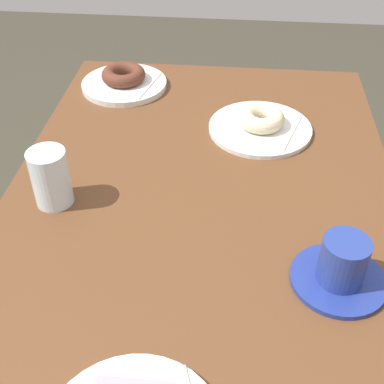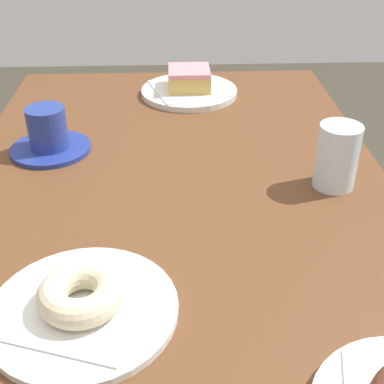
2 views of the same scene
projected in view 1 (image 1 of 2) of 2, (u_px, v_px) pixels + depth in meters
table at (199, 246)px, 1.02m from camera, size 1.20×0.76×0.77m
plate_sugar_ring at (260, 128)px, 1.16m from camera, size 0.23×0.23×0.01m
napkin_sugar_ring at (260, 126)px, 1.16m from camera, size 0.19×0.19×0.00m
donut_sugar_ring at (261, 118)px, 1.14m from camera, size 0.11×0.11×0.04m
plate_chocolate_ring at (124, 84)px, 1.32m from camera, size 0.22×0.22×0.01m
napkin_chocolate_ring at (124, 81)px, 1.31m from camera, size 0.18×0.18×0.00m
donut_chocolate_ring at (123, 75)px, 1.30m from camera, size 0.11×0.11×0.03m
water_glass at (51, 178)px, 0.94m from camera, size 0.07×0.07×0.11m
coffee_cup at (342, 266)px, 0.79m from camera, size 0.15×0.15×0.09m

